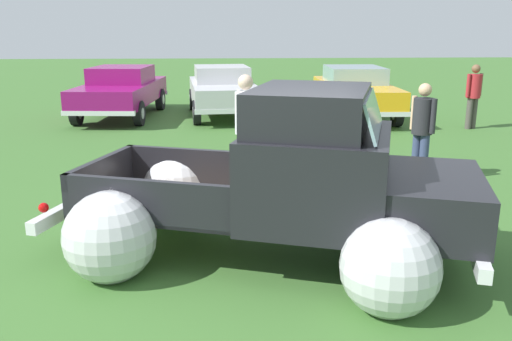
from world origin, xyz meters
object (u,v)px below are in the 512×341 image
(show_car_1, at_px, (222,89))
(lane_cone_0, at_px, (446,178))
(show_car_0, at_px, (121,90))
(show_car_2, at_px, (355,90))
(spectator_0, at_px, (246,124))
(vintage_pickup_truck, at_px, (294,194))
(spectator_1, at_px, (474,93))
(spectator_2, at_px, (422,126))

(show_car_1, xyz_separation_m, lane_cone_0, (3.36, -8.06, -0.47))
(show_car_0, distance_m, show_car_2, 6.70)
(lane_cone_0, bearing_deg, spectator_0, 165.41)
(vintage_pickup_truck, relative_size, show_car_2, 1.05)
(show_car_0, xyz_separation_m, show_car_2, (6.69, -0.49, 0.00))
(show_car_1, distance_m, show_car_2, 3.81)
(spectator_1, height_order, lane_cone_0, spectator_1)
(show_car_2, distance_m, spectator_2, 6.60)
(spectator_0, height_order, spectator_2, spectator_0)
(spectator_0, bearing_deg, spectator_1, -163.55)
(spectator_0, relative_size, spectator_1, 1.12)
(spectator_1, xyz_separation_m, spectator_2, (-3.03, -4.59, 0.01))
(show_car_2, bearing_deg, spectator_1, 54.21)
(spectator_2, distance_m, lane_cone_0, 1.20)
(spectator_2, xyz_separation_m, lane_cone_0, (0.04, -1.03, -0.62))
(lane_cone_0, bearing_deg, vintage_pickup_truck, -141.99)
(show_car_0, bearing_deg, spectator_2, 46.27)
(vintage_pickup_truck, bearing_deg, show_car_2, 90.66)
(vintage_pickup_truck, height_order, show_car_1, vintage_pickup_truck)
(spectator_1, bearing_deg, vintage_pickup_truck, 119.45)
(vintage_pickup_truck, bearing_deg, spectator_0, 116.13)
(spectator_0, relative_size, spectator_2, 1.11)
(show_car_0, relative_size, spectator_0, 2.55)
(show_car_0, xyz_separation_m, lane_cone_0, (6.26, -8.09, -0.47))
(spectator_2, bearing_deg, show_car_0, -73.91)
(vintage_pickup_truck, bearing_deg, lane_cone_0, 56.12)
(show_car_0, distance_m, spectator_0, 8.01)
(spectator_1, relative_size, lane_cone_0, 2.58)
(show_car_1, bearing_deg, lane_cone_0, 17.53)
(spectator_0, xyz_separation_m, lane_cone_0, (3.00, -0.78, -0.73))
(show_car_2, bearing_deg, show_car_1, -94.93)
(show_car_0, bearing_deg, lane_cone_0, 42.65)
(show_car_1, relative_size, spectator_1, 2.68)
(show_car_2, height_order, lane_cone_0, show_car_2)
(vintage_pickup_truck, distance_m, show_car_2, 10.10)
(spectator_2, bearing_deg, spectator_0, -20.51)
(vintage_pickup_truck, bearing_deg, spectator_2, 68.20)
(show_car_0, distance_m, lane_cone_0, 10.24)
(show_car_1, bearing_deg, show_car_2, 77.98)
(vintage_pickup_truck, xyz_separation_m, spectator_1, (5.59, 7.65, 0.16))
(vintage_pickup_truck, bearing_deg, show_car_0, 127.96)
(vintage_pickup_truck, relative_size, spectator_0, 2.75)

